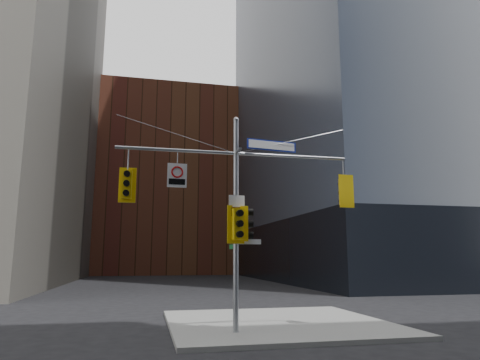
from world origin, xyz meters
name	(u,v)px	position (x,y,z in m)	size (l,w,h in m)	color
ground	(251,350)	(0.00, 0.00, 0.00)	(160.00, 160.00, 0.00)	black
sidewalk_corner	(277,323)	(2.00, 4.00, 0.07)	(8.00, 8.00, 0.15)	gray
podium_ne	(422,252)	(28.00, 32.00, 3.00)	(36.40, 36.40, 6.00)	black
brick_midrise	(166,185)	(0.00, 58.00, 14.00)	(26.00, 20.00, 28.00)	brown
signal_assembly	(236,199)	(0.00, 1.99, 4.42)	(8.00, 0.80, 7.30)	#979A9F
traffic_light_west_arm	(127,184)	(-3.56, 2.01, 4.80)	(0.55, 0.44, 1.14)	yellow
traffic_light_east_arm	(344,192)	(3.95, 1.99, 4.80)	(0.56, 0.46, 1.17)	yellow
traffic_light_pole_side	(246,224)	(0.33, 1.99, 3.60)	(0.50, 0.42, 1.16)	yellow
traffic_light_pole_front	(238,224)	(0.00, 1.73, 3.57)	(0.60, 0.53, 1.26)	yellow
street_sign_blade	(272,146)	(1.28, 2.00, 6.35)	(1.84, 0.30, 0.36)	navy
regulatory_sign_arm	(177,175)	(-1.98, 1.97, 5.18)	(0.64, 0.10, 0.80)	silver
regulatory_sign_pole	(237,206)	(0.00, 1.88, 4.16)	(0.54, 0.08, 0.71)	silver
street_blade_ew	(249,242)	(0.45, 2.00, 3.01)	(0.83, 0.11, 0.17)	silver
street_blade_ns	(233,247)	(0.00, 2.45, 2.85)	(0.12, 0.79, 0.16)	#145926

